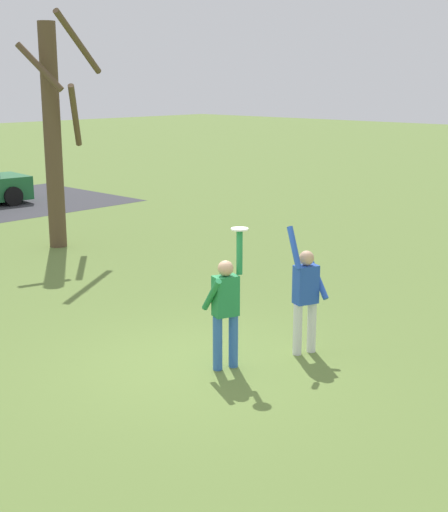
{
  "coord_description": "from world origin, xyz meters",
  "views": [
    {
      "loc": [
        -7.14,
        -7.22,
        4.16
      ],
      "look_at": [
        0.81,
        0.27,
        1.5
      ],
      "focal_mm": 50.53,
      "sensor_mm": 36.0,
      "label": 1
    }
  ],
  "objects_px": {
    "person_defender": "(306,293)",
    "bare_tree_tall": "(54,131)",
    "frisbee_disc": "(240,229)",
    "person_catcher": "(226,305)"
  },
  "relations": [
    {
      "from": "person_defender",
      "to": "bare_tree_tall",
      "type": "xyz_separation_m",
      "value": [
        1.69,
        9.13,
        1.97
      ]
    },
    {
      "from": "bare_tree_tall",
      "to": "frisbee_disc",
      "type": "bearing_deg",
      "value": -107.61
    },
    {
      "from": "person_catcher",
      "to": "bare_tree_tall",
      "type": "height_order",
      "value": "bare_tree_tall"
    },
    {
      "from": "person_catcher",
      "to": "bare_tree_tall",
      "type": "bearing_deg",
      "value": 91.33
    },
    {
      "from": "person_catcher",
      "to": "person_defender",
      "type": "distance_m",
      "value": 1.38
    },
    {
      "from": "frisbee_disc",
      "to": "bare_tree_tall",
      "type": "height_order",
      "value": "bare_tree_tall"
    },
    {
      "from": "person_catcher",
      "to": "bare_tree_tall",
      "type": "xyz_separation_m",
      "value": [
        2.98,
        8.65,
        1.97
      ]
    },
    {
      "from": "person_catcher",
      "to": "person_defender",
      "type": "relative_size",
      "value": 1.02
    },
    {
      "from": "frisbee_disc",
      "to": "person_defender",
      "type": "bearing_deg",
      "value": -20.34
    },
    {
      "from": "person_catcher",
      "to": "person_defender",
      "type": "bearing_deg",
      "value": -0.0
    }
  ]
}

